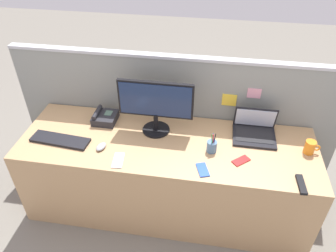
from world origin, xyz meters
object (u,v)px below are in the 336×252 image
Objects in this scene: keyboard_main at (60,140)px; desktop_monitor at (156,103)px; computer_mouse_right_hand at (101,147)px; pen_cup at (212,146)px; laptop at (254,130)px; cell_phone_blue_case at (203,170)px; cell_phone_red_case at (241,161)px; coffee_mug at (310,147)px; desk_phone at (105,117)px; cell_phone_white_slab at (118,160)px; tv_remote at (301,184)px.

desktop_monitor is at bearing 25.35° from keyboard_main.
pen_cup reaches higher than computer_mouse_right_hand.
desktop_monitor is 1.77× the size of laptop.
pen_cup is at bearing 57.68° from cell_phone_blue_case.
laptop is 0.35m from cell_phone_red_case.
desktop_monitor is 0.76m from cell_phone_red_case.
desktop_monitor is 1.18m from coffee_mug.
desk_phone is at bearing 165.07° from pen_cup.
coffee_mug is (0.71, 0.10, 0.00)m from pen_cup.
computer_mouse_right_hand is at bearing -76.51° from desk_phone.
cell_phone_red_case is at bearing 2.63° from cell_phone_white_slab.
desktop_monitor is 3.41× the size of tv_remote.
cell_phone_blue_case is 0.78× the size of tv_remote.
laptop reaches higher than cell_phone_blue_case.
computer_mouse_right_hand is at bearing 139.32° from cell_phone_white_slab.
tv_remote is (1.06, -0.44, -0.24)m from desktop_monitor.
desktop_monitor is 5.07× the size of coffee_mug.
laptop reaches higher than keyboard_main.
computer_mouse_right_hand is at bearing -141.64° from desktop_monitor.
cell_phone_blue_case is at bearing -44.67° from desktop_monitor.
cell_phone_white_slab is at bearing 175.26° from tv_remote.
cell_phone_white_slab is (-0.20, -0.40, -0.25)m from desktop_monitor.
keyboard_main is (-0.26, -0.31, -0.03)m from desk_phone.
cell_phone_white_slab is (0.16, -0.11, -0.01)m from computer_mouse_right_hand.
desktop_monitor reaches higher than computer_mouse_right_hand.
computer_mouse_right_hand is at bearing 170.94° from tv_remote.
laptop is at bearing 19.32° from cell_phone_white_slab.
desk_phone reaches higher than keyboard_main.
coffee_mug is (0.39, -0.16, 0.01)m from laptop.
tv_remote reaches higher than cell_phone_red_case.
laptop is 1.51m from keyboard_main.
cell_phone_blue_case is (0.77, -0.11, -0.01)m from computer_mouse_right_hand.
computer_mouse_right_hand is 0.64× the size of cell_phone_white_slab.
laptop is 2.50× the size of cell_phone_red_case.
desk_phone is 0.35m from computer_mouse_right_hand.
desk_phone is 1.72× the size of coffee_mug.
pen_cup is 0.65m from tv_remote.
cell_phone_red_case is (1.12, -0.32, -0.03)m from desk_phone.
cell_phone_red_case is at bearing -160.61° from coffee_mug.
cell_phone_red_case is at bearing -15.79° from desk_phone.
computer_mouse_right_hand is 1.43m from tv_remote.
desk_phone is 1.58m from tv_remote.
cell_phone_blue_case is at bearing -102.88° from pen_cup.
laptop reaches higher than cell_phone_red_case.
pen_cup is at bearing 20.86° from computer_mouse_right_hand.
cell_phone_white_slab is at bearing -20.48° from computer_mouse_right_hand.
pen_cup is 1.07× the size of cell_phone_white_slab.
coffee_mug is (1.16, -0.09, -0.20)m from desktop_monitor.
laptop is 0.41m from pen_cup.
desk_phone is 0.93m from pen_cup.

